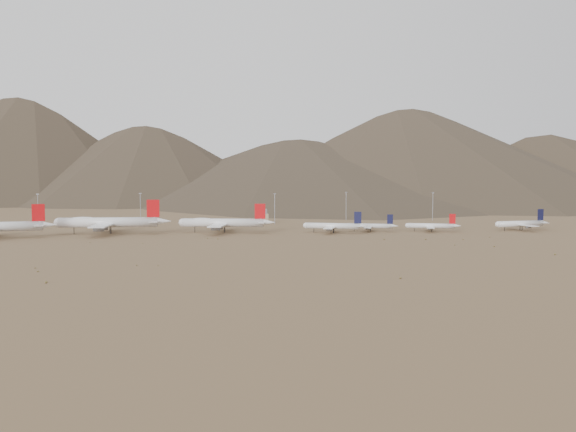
{
  "coord_description": "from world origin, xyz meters",
  "views": [
    {
      "loc": [
        -9.46,
        -354.1,
        37.64
      ],
      "look_at": [
        39.62,
        30.0,
        11.96
      ],
      "focal_mm": 35.0,
      "sensor_mm": 36.0,
      "label": 1
    }
  ],
  "objects": [
    {
      "name": "ground",
      "position": [
        0.0,
        0.0,
        0.0
      ],
      "size": [
        3000.0,
        3000.0,
        0.0
      ],
      "primitive_type": "plane",
      "color": "olive",
      "rests_on": "ground"
    },
    {
      "name": "mountain_ridge",
      "position": [
        0.0,
        900.0,
        150.0
      ],
      "size": [
        4400.0,
        1000.0,
        300.0
      ],
      "color": "brown",
      "rests_on": "ground"
    },
    {
      "name": "widebody_centre",
      "position": [
        -82.58,
        40.35,
        8.05
      ],
      "size": [
        78.68,
        60.28,
        23.36
      ],
      "rotation": [
        0.0,
        0.0,
        -0.03
      ],
      "color": "white",
      "rests_on": "ground"
    },
    {
      "name": "widebody_east",
      "position": [
        -4.86,
        39.97,
        7.02
      ],
      "size": [
        67.8,
        53.11,
        20.36
      ],
      "rotation": [
        0.0,
        0.0,
        -0.2
      ],
      "color": "white",
      "rests_on": "ground"
    },
    {
      "name": "narrowbody_a",
      "position": [
        71.71,
        27.22,
        4.9
      ],
      "size": [
        43.47,
        32.58,
        15.09
      ],
      "rotation": [
        0.0,
        0.0,
        -0.37
      ],
      "color": "white",
      "rests_on": "ground"
    },
    {
      "name": "narrowbody_b",
      "position": [
        100.19,
        35.11,
        4.03
      ],
      "size": [
        36.0,
        26.91,
        12.42
      ],
      "rotation": [
        0.0,
        0.0,
        -0.35
      ],
      "color": "white",
      "rests_on": "ground"
    },
    {
      "name": "narrowbody_c",
      "position": [
        143.15,
        28.3,
        4.17
      ],
      "size": [
        37.57,
        27.96,
        12.84
      ],
      "rotation": [
        0.0,
        0.0,
        -0.31
      ],
      "color": "white",
      "rests_on": "ground"
    },
    {
      "name": "narrowbody_d",
      "position": [
        211.78,
        29.24,
        5.0
      ],
      "size": [
        46.26,
        33.79,
        15.39
      ],
      "rotation": [
        0.0,
        0.0,
        0.18
      ],
      "color": "white",
      "rests_on": "ground"
    },
    {
      "name": "control_tower",
      "position": [
        30.0,
        120.0,
        5.32
      ],
      "size": [
        8.0,
        8.0,
        12.0
      ],
      "color": "tan",
      "rests_on": "ground"
    },
    {
      "name": "mast_far_west",
      "position": [
        -153.17,
        121.88,
        14.2
      ],
      "size": [
        2.0,
        0.6,
        25.7
      ],
      "color": "gray",
      "rests_on": "ground"
    },
    {
      "name": "mast_west",
      "position": [
        -73.37,
        131.78,
        14.2
      ],
      "size": [
        2.0,
        0.6,
        25.7
      ],
      "color": "gray",
      "rests_on": "ground"
    },
    {
      "name": "mast_centre",
      "position": [
        38.46,
        107.97,
        14.2
      ],
      "size": [
        2.0,
        0.6,
        25.7
      ],
      "color": "gray",
      "rests_on": "ground"
    },
    {
      "name": "mast_east",
      "position": [
        108.25,
        147.29,
        14.2
      ],
      "size": [
        2.0,
        0.6,
        25.7
      ],
      "color": "gray",
      "rests_on": "ground"
    },
    {
      "name": "mast_far_east",
      "position": [
        183.9,
        129.65,
        14.2
      ],
      "size": [
        2.0,
        0.6,
        25.7
      ],
      "color": "gray",
      "rests_on": "ground"
    },
    {
      "name": "desert_scrub",
      "position": [
        14.44,
        -76.35,
        0.33
      ],
      "size": [
        435.87,
        162.75,
        0.98
      ],
      "color": "brown",
      "rests_on": "ground"
    }
  ]
}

